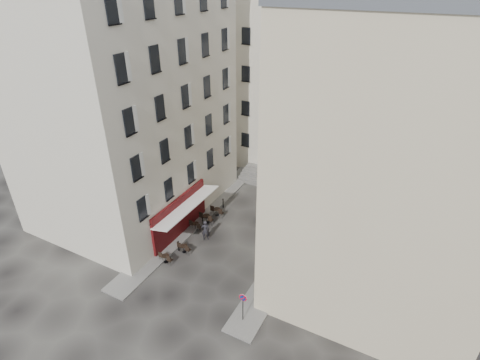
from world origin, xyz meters
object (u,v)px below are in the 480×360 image
Objects in this scene: no_parking_sign at (243,303)px; pedestrian at (205,230)px; bistro_table_a at (166,258)px; bistro_table_b at (184,248)px.

pedestrian is (-6.46, 5.92, -0.68)m from no_parking_sign.
bistro_table_a is 1.00× the size of bistro_table_b.
bistro_table_a is (-7.62, 2.15, -1.18)m from no_parking_sign.
no_parking_sign is at bearing -27.97° from bistro_table_b.
pedestrian reaches higher than bistro_table_a.
pedestrian is (0.61, 2.16, 0.50)m from bistro_table_b.
no_parking_sign is at bearing -15.78° from bistro_table_a.
no_parking_sign is 8.79m from pedestrian.
pedestrian reaches higher than bistro_table_b.
no_parking_sign is 8.10m from bistro_table_b.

